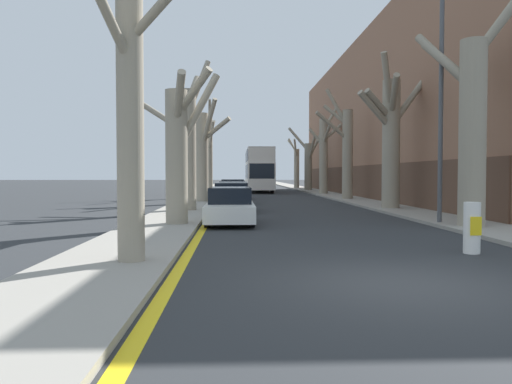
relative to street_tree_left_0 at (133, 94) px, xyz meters
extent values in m
plane|color=#2B2D30|center=(4.82, -1.80, -3.40)|extent=(300.00, 300.00, 0.00)
cube|color=gray|center=(-0.53, 48.20, -3.34)|extent=(2.52, 120.00, 0.12)
cube|color=gray|center=(10.17, 48.20, -3.34)|extent=(2.52, 120.00, 0.12)
cube|color=#93664C|center=(16.43, 30.10, 2.78)|extent=(10.00, 47.62, 12.36)
cube|color=brown|center=(11.41, 30.10, -2.17)|extent=(0.12, 46.67, 2.47)
cube|color=yellow|center=(0.91, 48.20, -3.40)|extent=(0.24, 120.00, 0.01)
cylinder|color=gray|center=(-0.06, 0.03, -0.34)|extent=(0.53, 0.53, 6.12)
cylinder|color=gray|center=(-0.31, -0.75, 1.35)|extent=(0.71, 1.75, 1.64)
cylinder|color=gray|center=(-0.32, 1.07, 1.91)|extent=(0.74, 2.25, 2.68)
cylinder|color=gray|center=(-0.04, 7.54, -1.03)|extent=(0.77, 0.77, 4.74)
cylinder|color=gray|center=(0.15, 6.66, 0.91)|extent=(0.68, 1.97, 1.62)
cylinder|color=gray|center=(0.56, 7.03, 1.15)|extent=(1.51, 1.33, 1.64)
cylinder|color=gray|center=(0.65, 7.86, 0.60)|extent=(1.70, 0.99, 2.89)
cylinder|color=gray|center=(-0.27, 14.22, -0.46)|extent=(0.76, 0.76, 5.89)
cylinder|color=gray|center=(-0.75, 15.33, 0.86)|extent=(1.28, 2.48, 2.05)
cylinder|color=gray|center=(-0.10, 14.90, 2.60)|extent=(0.63, 1.60, 1.59)
cylinder|color=gray|center=(0.19, 14.65, 2.67)|extent=(1.28, 1.23, 2.77)
cylinder|color=gray|center=(-1.38, 14.40, 1.09)|extent=(2.41, 0.65, 1.65)
cylinder|color=gray|center=(-0.13, 21.87, -0.56)|extent=(0.81, 0.81, 5.69)
cylinder|color=gray|center=(0.33, 21.00, 1.55)|extent=(1.28, 2.08, 2.92)
cylinder|color=gray|center=(-0.76, 21.92, 1.69)|extent=(1.54, 0.42, 2.13)
cylinder|color=gray|center=(0.76, 21.36, 1.22)|extent=(2.05, 1.34, 1.54)
cylinder|color=gray|center=(-0.04, 29.27, -0.30)|extent=(0.52, 0.52, 6.20)
cylinder|color=gray|center=(0.14, 29.76, 1.94)|extent=(0.59, 1.19, 1.58)
cylinder|color=gray|center=(0.16, 28.31, 1.30)|extent=(0.62, 2.08, 2.25)
cylinder|color=gray|center=(0.05, 27.93, 2.58)|extent=(0.38, 2.82, 2.66)
cylinder|color=gray|center=(-1.09, 29.29, 1.06)|extent=(2.20, 0.24, 1.56)
cylinder|color=gray|center=(-0.85, 29.14, 3.01)|extent=(1.80, 0.45, 2.81)
cylinder|color=gray|center=(9.84, 6.32, -0.28)|extent=(0.87, 0.87, 6.25)
cylinder|color=gray|center=(10.68, 5.77, 3.59)|extent=(2.06, 1.48, 2.85)
cylinder|color=gray|center=(9.31, 7.09, 2.22)|extent=(1.42, 1.88, 1.94)
cylinder|color=gray|center=(10.71, 6.17, 3.49)|extent=(2.04, 0.65, 2.67)
cylinder|color=gray|center=(10.25, 7.23, 2.31)|extent=(1.18, 2.11, 1.65)
cylinder|color=gray|center=(9.34, 7.46, 2.39)|extent=(1.36, 2.60, 2.49)
cylinder|color=gray|center=(9.92, 15.22, -0.11)|extent=(0.89, 0.89, 6.60)
cylinder|color=gray|center=(9.72, 14.20, 2.24)|extent=(0.75, 2.30, 1.88)
cylinder|color=gray|center=(9.17, 14.77, 1.86)|extent=(1.83, 1.26, 1.58)
cylinder|color=gray|center=(10.77, 15.25, 2.05)|extent=(1.97, 0.39, 2.54)
cylinder|color=gray|center=(9.52, 14.58, 2.87)|extent=(1.21, 1.68, 2.98)
cylinder|color=gray|center=(8.99, 14.76, 1.58)|extent=(2.17, 1.28, 1.94)
cylinder|color=gray|center=(9.85, 24.77, -0.24)|extent=(0.73, 0.73, 6.32)
cylinder|color=gray|center=(8.70, 24.48, 1.77)|extent=(2.52, 0.88, 2.01)
cylinder|color=gray|center=(9.13, 24.91, 3.05)|extent=(1.70, 0.57, 2.78)
cylinder|color=gray|center=(9.08, 25.07, 2.57)|extent=(1.79, 0.90, 1.59)
cylinder|color=gray|center=(9.80, 34.08, -0.05)|extent=(0.75, 0.75, 6.70)
cylinder|color=gray|center=(9.21, 34.24, 1.66)|extent=(1.46, 0.63, 1.74)
cylinder|color=gray|center=(11.21, 34.35, 2.64)|extent=(3.04, 0.82, 2.66)
cylinder|color=gray|center=(10.44, 34.49, 3.31)|extent=(1.59, 1.15, 2.16)
cylinder|color=gray|center=(9.91, 33.06, 1.91)|extent=(0.50, 2.22, 1.75)
cylinder|color=gray|center=(9.92, 44.08, -0.82)|extent=(0.83, 0.83, 5.16)
cylinder|color=gray|center=(10.14, 43.25, 1.07)|extent=(0.80, 1.99, 3.01)
cylinder|color=gray|center=(8.91, 44.55, 2.23)|extent=(2.33, 1.28, 2.71)
cylinder|color=gray|center=(10.55, 43.81, 1.39)|extent=(1.63, 0.92, 2.85)
cylinder|color=gray|center=(9.68, 52.53, -0.91)|extent=(0.66, 0.66, 4.99)
cylinder|color=gray|center=(9.23, 53.20, 2.02)|extent=(1.19, 1.61, 1.63)
cylinder|color=gray|center=(9.20, 52.66, 1.97)|extent=(1.23, 0.54, 1.95)
cylinder|color=gray|center=(9.43, 51.63, 1.52)|extent=(0.77, 2.02, 2.46)
cube|color=silver|center=(4.41, 41.21, -1.78)|extent=(2.55, 11.40, 2.55)
cube|color=silver|center=(4.41, 41.21, 0.17)|extent=(2.50, 11.17, 1.35)
cube|color=#B8B1A9|center=(4.41, 41.21, 0.91)|extent=(2.50, 11.17, 0.12)
cube|color=black|center=(4.41, 41.21, -1.29)|extent=(2.58, 10.03, 1.32)
cube|color=black|center=(4.41, 41.21, 0.24)|extent=(2.58, 10.03, 1.03)
cube|color=black|center=(4.41, 35.53, -1.29)|extent=(2.29, 0.06, 1.39)
cylinder|color=black|center=(3.31, 37.79, -2.87)|extent=(0.30, 1.07, 1.07)
cylinder|color=black|center=(5.51, 37.79, -2.87)|extent=(0.30, 1.07, 1.07)
cylinder|color=black|center=(3.31, 44.40, -2.87)|extent=(0.30, 1.07, 1.07)
cylinder|color=black|center=(5.51, 44.40, -2.87)|extent=(0.30, 1.07, 1.07)
cube|color=silver|center=(1.80, 8.58, -2.94)|extent=(1.75, 4.56, 0.58)
cube|color=black|center=(1.80, 8.85, -2.36)|extent=(1.54, 2.37, 0.59)
cylinder|color=black|center=(1.04, 7.21, -3.10)|extent=(0.20, 0.61, 0.61)
cylinder|color=black|center=(2.57, 7.21, -3.10)|extent=(0.20, 0.61, 0.61)
cylinder|color=black|center=(1.04, 9.94, -3.10)|extent=(0.20, 0.61, 0.61)
cylinder|color=black|center=(2.57, 9.94, -3.10)|extent=(0.20, 0.61, 0.61)
cube|color=silver|center=(1.80, 14.65, -2.88)|extent=(1.79, 4.52, 0.68)
cube|color=black|center=(1.80, 14.92, -2.27)|extent=(1.58, 2.35, 0.55)
cylinder|color=black|center=(1.02, 13.29, -3.08)|extent=(0.20, 0.64, 0.64)
cylinder|color=black|center=(2.59, 13.29, -3.08)|extent=(0.20, 0.64, 0.64)
cylinder|color=black|center=(1.02, 16.00, -3.08)|extent=(0.20, 0.64, 0.64)
cylinder|color=black|center=(2.59, 16.00, -3.08)|extent=(0.20, 0.64, 0.64)
cube|color=#9EA3AD|center=(1.80, 20.92, -2.88)|extent=(1.83, 4.19, 0.69)
cube|color=black|center=(1.80, 21.17, -2.28)|extent=(1.61, 2.18, 0.52)
cylinder|color=black|center=(1.00, 19.66, -3.08)|extent=(0.20, 0.65, 0.65)
cylinder|color=black|center=(2.61, 19.66, -3.08)|extent=(0.20, 0.65, 0.65)
cylinder|color=black|center=(1.00, 22.17, -3.08)|extent=(0.20, 0.65, 0.65)
cylinder|color=black|center=(2.61, 22.17, -3.08)|extent=(0.20, 0.65, 0.65)
cube|color=#9EA3AD|center=(1.80, 26.82, -2.91)|extent=(1.84, 4.56, 0.63)
cube|color=black|center=(1.80, 27.10, -2.27)|extent=(1.62, 2.37, 0.63)
cylinder|color=black|center=(0.99, 25.46, -3.08)|extent=(0.20, 0.65, 0.65)
cylinder|color=black|center=(2.61, 25.46, -3.08)|extent=(0.20, 0.65, 0.65)
cylinder|color=black|center=(0.99, 28.19, -3.08)|extent=(0.20, 0.65, 0.65)
cylinder|color=black|center=(2.61, 28.19, -3.08)|extent=(0.20, 0.65, 0.65)
cylinder|color=#4C4F54|center=(9.29, 7.59, 1.23)|extent=(0.16, 0.16, 9.26)
cylinder|color=white|center=(7.47, 1.37, -2.81)|extent=(0.38, 0.38, 1.19)
cube|color=yellow|center=(7.47, 1.18, -2.75)|extent=(0.26, 0.01, 0.43)
camera|label=1|loc=(2.01, -9.89, -1.57)|focal=35.00mm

